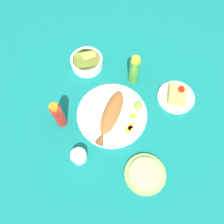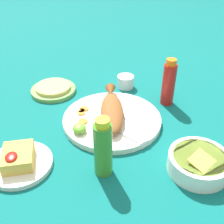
% 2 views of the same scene
% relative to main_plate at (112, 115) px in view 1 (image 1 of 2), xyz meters
% --- Properties ---
extents(ground_plane, '(4.00, 4.00, 0.00)m').
position_rel_main_plate_xyz_m(ground_plane, '(0.00, 0.00, -0.01)').
color(ground_plane, '#0C605B').
extents(main_plate, '(0.31, 0.31, 0.02)m').
position_rel_main_plate_xyz_m(main_plate, '(0.00, 0.00, 0.00)').
color(main_plate, silver).
rests_on(main_plate, ground_plane).
extents(fried_fish, '(0.27, 0.10, 0.04)m').
position_rel_main_plate_xyz_m(fried_fish, '(-0.01, 0.00, 0.03)').
color(fried_fish, brown).
rests_on(fried_fish, main_plate).
extents(fork_near, '(0.18, 0.06, 0.00)m').
position_rel_main_plate_xyz_m(fork_near, '(0.06, 0.05, 0.01)').
color(fork_near, silver).
rests_on(fork_near, main_plate).
extents(fork_far, '(0.15, 0.13, 0.00)m').
position_rel_main_plate_xyz_m(fork_far, '(0.08, 0.01, 0.01)').
color(fork_far, silver).
rests_on(fork_far, main_plate).
extents(carrot_slice_near, '(0.02, 0.02, 0.00)m').
position_rel_main_plate_xyz_m(carrot_slice_near, '(-0.04, -0.09, 0.01)').
color(carrot_slice_near, orange).
rests_on(carrot_slice_near, main_plate).
extents(carrot_slice_mid, '(0.03, 0.03, 0.00)m').
position_rel_main_plate_xyz_m(carrot_slice_mid, '(-0.06, -0.08, 0.01)').
color(carrot_slice_mid, orange).
rests_on(carrot_slice_mid, main_plate).
extents(carrot_slice_far, '(0.02, 0.02, 0.00)m').
position_rel_main_plate_xyz_m(carrot_slice_far, '(-0.05, -0.09, 0.01)').
color(carrot_slice_far, orange).
rests_on(carrot_slice_far, main_plate).
extents(carrot_slice_extra, '(0.03, 0.03, 0.00)m').
position_rel_main_plate_xyz_m(carrot_slice_extra, '(0.01, -0.09, 0.01)').
color(carrot_slice_extra, orange).
rests_on(carrot_slice_extra, main_plate).
extents(lime_wedge_main, '(0.05, 0.04, 0.03)m').
position_rel_main_plate_xyz_m(lime_wedge_main, '(0.05, -0.11, 0.02)').
color(lime_wedge_main, '#6BB233').
rests_on(lime_wedge_main, main_plate).
extents(hot_sauce_bottle_red, '(0.04, 0.04, 0.16)m').
position_rel_main_plate_xyz_m(hot_sauce_bottle_red, '(-0.08, 0.21, 0.07)').
color(hot_sauce_bottle_red, '#B21914').
rests_on(hot_sauce_bottle_red, ground_plane).
extents(hot_sauce_bottle_green, '(0.05, 0.05, 0.16)m').
position_rel_main_plate_xyz_m(hot_sauce_bottle_green, '(0.21, -0.06, 0.07)').
color(hot_sauce_bottle_green, '#3D8428').
rests_on(hot_sauce_bottle_green, ground_plane).
extents(salt_cup, '(0.06, 0.06, 0.05)m').
position_rel_main_plate_xyz_m(salt_cup, '(-0.21, 0.09, 0.01)').
color(salt_cup, silver).
rests_on(salt_cup, ground_plane).
extents(side_plate_fries, '(0.17, 0.17, 0.01)m').
position_rel_main_plate_xyz_m(side_plate_fries, '(0.15, -0.27, -0.00)').
color(side_plate_fries, silver).
rests_on(side_plate_fries, ground_plane).
extents(fries_pile, '(0.09, 0.08, 0.04)m').
position_rel_main_plate_xyz_m(fries_pile, '(0.15, -0.27, 0.02)').
color(fries_pile, gold).
rests_on(fries_pile, side_plate_fries).
extents(guacamole_bowl, '(0.16, 0.16, 0.06)m').
position_rel_main_plate_xyz_m(guacamole_bowl, '(0.25, 0.18, 0.02)').
color(guacamole_bowl, white).
rests_on(guacamole_bowl, ground_plane).
extents(tortilla_plate, '(0.17, 0.17, 0.01)m').
position_rel_main_plate_xyz_m(tortilla_plate, '(-0.23, -0.18, -0.00)').
color(tortilla_plate, '#6B9E4C').
rests_on(tortilla_plate, ground_plane).
extents(tortilla_stack, '(0.13, 0.13, 0.01)m').
position_rel_main_plate_xyz_m(tortilla_stack, '(-0.23, -0.18, 0.01)').
color(tortilla_stack, '#E0C666').
rests_on(tortilla_stack, tortilla_plate).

